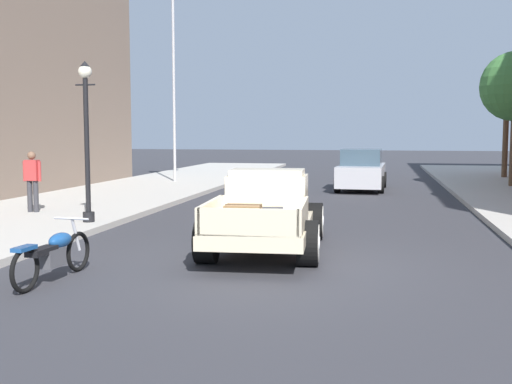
% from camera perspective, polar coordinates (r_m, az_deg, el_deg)
% --- Properties ---
extents(ground_plane, '(140.00, 140.00, 0.00)m').
position_cam_1_polar(ground_plane, '(10.82, 1.32, -6.86)').
color(ground_plane, '#333338').
extents(hotrod_truck_cream, '(2.39, 5.02, 1.58)m').
position_cam_1_polar(hotrod_truck_cream, '(12.42, 1.03, -1.72)').
color(hotrod_truck_cream, beige).
rests_on(hotrod_truck_cream, ground).
extents(motorcycle_parked, '(0.62, 2.12, 0.93)m').
position_cam_1_polar(motorcycle_parked, '(10.18, -18.13, -5.39)').
color(motorcycle_parked, black).
rests_on(motorcycle_parked, ground).
extents(car_background_silver, '(2.00, 4.37, 1.65)m').
position_cam_1_polar(car_background_silver, '(25.23, 9.67, 1.92)').
color(car_background_silver, '#B7B7BC').
rests_on(car_background_silver, ground).
extents(pedestrian_sidewalk_left, '(0.53, 0.22, 1.65)m').
position_cam_1_polar(pedestrian_sidewalk_left, '(17.88, -19.85, 1.24)').
color(pedestrian_sidewalk_left, '#333338').
rests_on(pedestrian_sidewalk_left, sidewalk_left).
extents(street_lamp_near, '(0.50, 0.32, 3.85)m').
position_cam_1_polar(street_lamp_near, '(15.46, -15.30, 5.57)').
color(street_lamp_near, black).
rests_on(street_lamp_near, sidewalk_left).
extents(flagpole, '(1.74, 0.16, 9.16)m').
position_cam_1_polar(flagpole, '(27.78, -7.14, 12.62)').
color(flagpole, '#B2B2B7').
rests_on(flagpole, sidewalk_left).
extents(street_tree_farthest, '(2.26, 2.26, 5.54)m').
position_cam_1_polar(street_tree_farthest, '(32.31, 22.09, 9.01)').
color(street_tree_farthest, brown).
rests_on(street_tree_farthest, sidewalk_right).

